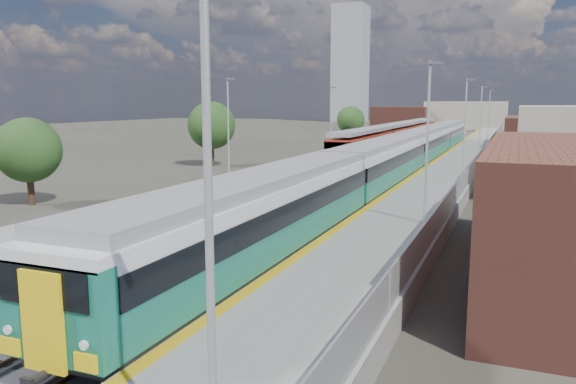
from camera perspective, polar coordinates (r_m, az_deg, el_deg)
The scene contains 11 objects.
ground at distance 55.88m, azimuth 11.22°, elevation 2.05°, with size 320.00×320.00×0.00m, color #47443A.
ballast_bed at distance 58.76m, azimuth 9.53°, elevation 2.46°, with size 10.50×155.00×0.06m, color #565451.
tracks at distance 60.26m, azimuth 10.44°, elevation 2.67°, with size 8.96×160.00×0.17m.
platform_right at distance 57.55m, azimuth 16.88°, elevation 2.57°, with size 4.70×155.00×8.52m.
platform_left at distance 60.53m, azimuth 3.24°, elevation 3.23°, with size 4.30×155.00×8.52m.
buildings at distance 145.97m, azimuth 11.01°, elevation 10.48°, with size 72.00×185.50×40.00m.
green_train at distance 51.09m, azimuth 12.01°, elevation 4.01°, with size 3.00×83.42×3.30m.
red_train at distance 82.74m, azimuth 11.04°, elevation 5.76°, with size 2.87×58.11×3.62m.
tree_a at distance 40.18m, azimuth -24.90°, elevation 3.87°, with size 4.22×4.22×5.72m.
tree_b at distance 60.01m, azimuth -7.78°, elevation 6.71°, with size 5.01×5.01×6.79m.
tree_c at distance 92.85m, azimuth 6.38°, elevation 7.27°, with size 4.51×4.51×6.12m.
Camera 1 is at (10.40, -4.50, 6.64)m, focal length 35.00 mm.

